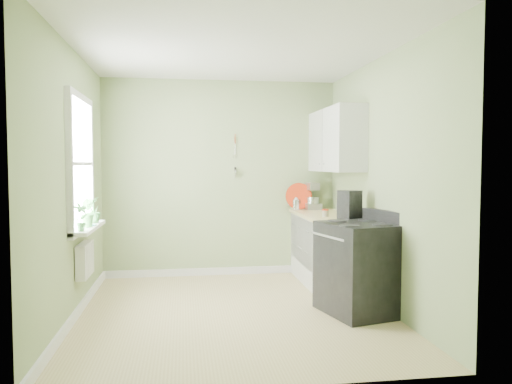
{
  "coord_description": "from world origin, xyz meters",
  "views": [
    {
      "loc": [
        -0.52,
        -5.11,
        1.55
      ],
      "look_at": [
        0.31,
        0.55,
        1.23
      ],
      "focal_mm": 35.0,
      "sensor_mm": 36.0,
      "label": 1
    }
  ],
  "objects": [
    {
      "name": "red_tray",
      "position": [
        1.09,
        1.72,
        1.1
      ],
      "size": [
        0.38,
        0.09,
        0.37
      ],
      "primitive_type": "cylinder",
      "rotation": [
        1.45,
        0.0,
        -0.08
      ],
      "color": "red",
      "rests_on": "countertop"
    },
    {
      "name": "plant_b",
      "position": [
        -1.5,
        0.18,
        1.05
      ],
      "size": [
        0.21,
        0.21,
        0.3
      ],
      "primitive_type": "imported",
      "rotation": [
        0.0,
        0.0,
        2.21
      ],
      "color": "#3C8139",
      "rests_on": "window_sill"
    },
    {
      "name": "kettle",
      "position": [
        1.05,
        1.72,
        1.0
      ],
      "size": [
        0.17,
        0.1,
        0.17
      ],
      "color": "silver",
      "rests_on": "countertop"
    },
    {
      "name": "jar",
      "position": [
        1.18,
        0.72,
        0.96
      ],
      "size": [
        0.08,
        0.08,
        0.09
      ],
      "color": "#A49F87",
      "rests_on": "countertop"
    },
    {
      "name": "wall_left",
      "position": [
        -1.61,
        0.0,
        1.35
      ],
      "size": [
        0.02,
        3.6,
        2.7
      ],
      "primitive_type": "cube",
      "color": "#99AC75",
      "rests_on": "floor"
    },
    {
      "name": "plant_a",
      "position": [
        -1.5,
        -0.14,
        1.04
      ],
      "size": [
        0.18,
        0.18,
        0.28
      ],
      "primitive_type": "imported",
      "rotation": [
        0.0,
        0.0,
        0.81
      ],
      "color": "#3C8139",
      "rests_on": "window_sill"
    },
    {
      "name": "ceiling",
      "position": [
        0.0,
        0.0,
        2.71
      ],
      "size": [
        3.2,
        3.6,
        0.02
      ],
      "primitive_type": "cube",
      "color": "white",
      "rests_on": "wall_back"
    },
    {
      "name": "base_cabinets",
      "position": [
        1.3,
        1.0,
        0.43
      ],
      "size": [
        0.6,
        1.6,
        0.87
      ],
      "primitive_type": "cube",
      "color": "white",
      "rests_on": "floor"
    },
    {
      "name": "wall_utensils",
      "position": [
        0.2,
        1.78,
        1.56
      ],
      "size": [
        0.02,
        0.14,
        0.58
      ],
      "color": "#DDCA87",
      "rests_on": "wall_back"
    },
    {
      "name": "wall_back",
      "position": [
        0.0,
        1.81,
        1.35
      ],
      "size": [
        3.2,
        0.02,
        2.7
      ],
      "primitive_type": "cube",
      "color": "#99AC75",
      "rests_on": "floor"
    },
    {
      "name": "floor",
      "position": [
        0.0,
        0.0,
        -0.01
      ],
      "size": [
        3.2,
        3.6,
        0.02
      ],
      "primitive_type": "cube",
      "color": "tan",
      "rests_on": "ground"
    },
    {
      "name": "stove",
      "position": [
        1.28,
        -0.21,
        0.48
      ],
      "size": [
        0.84,
        0.9,
        1.06
      ],
      "color": "black",
      "rests_on": "floor"
    },
    {
      "name": "plant_c",
      "position": [
        -1.5,
        0.57,
        1.04
      ],
      "size": [
        0.18,
        0.18,
        0.28
      ],
      "primitive_type": "imported",
      "rotation": [
        0.0,
        0.0,
        4.57
      ],
      "color": "#3C8139",
      "rests_on": "window_sill"
    },
    {
      "name": "upper_cabinets",
      "position": [
        1.43,
        1.1,
        1.85
      ],
      "size": [
        0.35,
        1.4,
        0.8
      ],
      "primitive_type": "cube",
      "color": "white",
      "rests_on": "wall_right"
    },
    {
      "name": "window",
      "position": [
        -1.58,
        0.3,
        1.55
      ],
      "size": [
        0.06,
        1.14,
        1.44
      ],
      "color": "white",
      "rests_on": "wall_left"
    },
    {
      "name": "wall_right",
      "position": [
        1.61,
        0.0,
        1.35
      ],
      "size": [
        0.02,
        3.6,
        2.7
      ],
      "primitive_type": "cube",
      "color": "#99AC75",
      "rests_on": "floor"
    },
    {
      "name": "radiator",
      "position": [
        -1.54,
        0.25,
        0.55
      ],
      "size": [
        0.12,
        0.5,
        0.35
      ],
      "primitive_type": "cube",
      "color": "white",
      "rests_on": "wall_left"
    },
    {
      "name": "stand_mixer",
      "position": [
        1.28,
        1.74,
        1.09
      ],
      "size": [
        0.23,
        0.36,
        0.42
      ],
      "color": "#B2B2B7",
      "rests_on": "countertop"
    },
    {
      "name": "coffee_maker",
      "position": [
        1.34,
        0.3,
        1.07
      ],
      "size": [
        0.26,
        0.27,
        0.34
      ],
      "color": "black",
      "rests_on": "countertop"
    },
    {
      "name": "window_sill",
      "position": [
        -1.51,
        0.3,
        0.88
      ],
      "size": [
        0.18,
        1.14,
        0.04
      ],
      "primitive_type": "cube",
      "color": "white",
      "rests_on": "wall_left"
    },
    {
      "name": "countertop",
      "position": [
        1.29,
        1.0,
        0.89
      ],
      "size": [
        0.64,
        1.6,
        0.04
      ],
      "primitive_type": "cube",
      "color": "#DDCA87",
      "rests_on": "base_cabinets"
    }
  ]
}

